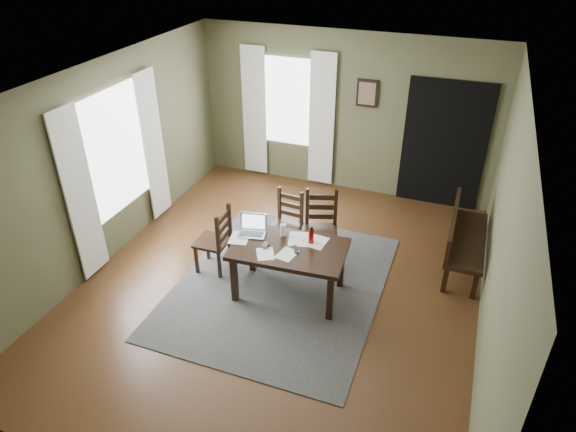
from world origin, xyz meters
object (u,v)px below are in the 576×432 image
at_px(chair_back_left, 286,224).
at_px(bench, 462,235).
at_px(dining_table, 289,253).
at_px(water_bottle, 311,235).
at_px(laptop, 253,228).
at_px(chair_end, 216,240).
at_px(chair_back_right, 321,229).

height_order(chair_back_left, bench, chair_back_left).
xyz_separation_m(dining_table, chair_back_left, (-0.37, 0.90, -0.17)).
xyz_separation_m(dining_table, bench, (1.98, 1.37, -0.13)).
xyz_separation_m(chair_back_left, water_bottle, (0.59, -0.70, 0.37)).
bearing_deg(laptop, water_bottle, -9.40).
relative_size(bench, laptop, 3.80).
distance_m(chair_back_left, water_bottle, 0.99).
distance_m(dining_table, water_bottle, 0.35).
bearing_deg(bench, chair_back_left, 101.51).
xyz_separation_m(chair_end, laptop, (0.55, 0.02, 0.30)).
height_order(dining_table, chair_back_left, chair_back_left).
height_order(dining_table, water_bottle, water_bottle).
bearing_deg(laptop, chair_back_left, 63.92).
xyz_separation_m(bench, water_bottle, (-1.76, -1.18, 0.32)).
bearing_deg(dining_table, water_bottle, 37.29).
bearing_deg(water_bottle, laptop, -177.23).
bearing_deg(chair_end, chair_back_left, 134.39).
relative_size(dining_table, chair_back_right, 1.41).
relative_size(chair_back_left, bench, 0.62).
bearing_deg(bench, laptop, 115.65).
height_order(chair_back_right, laptop, chair_back_right).
height_order(bench, laptop, laptop).
distance_m(chair_back_left, bench, 2.40).
bearing_deg(water_bottle, chair_end, -177.47).
distance_m(chair_back_right, laptop, 1.03).
height_order(chair_back_right, bench, chair_back_right).
distance_m(bench, laptop, 2.82).
bearing_deg(bench, dining_table, 124.76).
height_order(dining_table, laptop, laptop).
bearing_deg(dining_table, chair_back_right, 76.00).
bearing_deg(chair_back_left, water_bottle, -44.75).
distance_m(chair_back_right, bench, 1.90).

